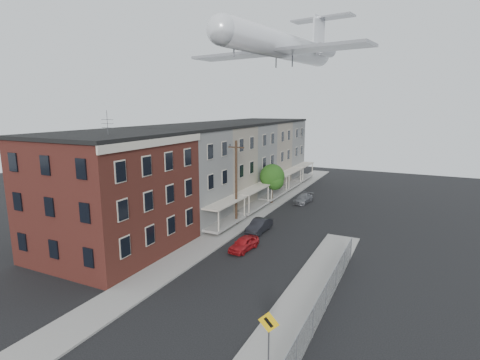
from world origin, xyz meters
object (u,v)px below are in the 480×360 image
(car_mid, at_px, (259,226))
(airplane, at_px, (283,46))
(utility_pole, at_px, (236,182))
(car_far, at_px, (303,199))
(street_tree, at_px, (273,178))
(car_near, at_px, (244,244))
(warning_sign, at_px, (269,329))

(car_mid, bearing_deg, airplane, 99.56)
(utility_pole, height_order, car_far, utility_pole)
(street_tree, height_order, car_near, street_tree)
(car_near, height_order, car_far, car_near)
(utility_pole, bearing_deg, car_near, -58.29)
(car_near, bearing_deg, airplane, 104.03)
(warning_sign, distance_m, street_tree, 30.96)
(car_far, bearing_deg, warning_sign, -70.98)
(utility_pole, bearing_deg, airplane, 78.88)
(utility_pole, distance_m, car_far, 13.32)
(warning_sign, height_order, car_far, warning_sign)
(car_near, xyz_separation_m, airplane, (-2.08, 14.93, 18.73))
(street_tree, bearing_deg, airplane, -39.31)
(utility_pole, xyz_separation_m, street_tree, (0.33, 9.92, -1.22))
(car_mid, relative_size, airplane, 0.16)
(warning_sign, relative_size, utility_pole, 0.31)
(car_far, height_order, airplane, airplane)
(airplane, bearing_deg, car_mid, -82.04)
(street_tree, distance_m, car_mid, 11.70)
(car_far, distance_m, airplane, 19.17)
(utility_pole, xyz_separation_m, car_mid, (3.11, -1.09, -4.02))
(street_tree, distance_m, airplane, 15.98)
(car_near, height_order, car_mid, car_mid)
(utility_pole, bearing_deg, car_mid, -19.38)
(street_tree, xyz_separation_m, car_far, (3.47, 2.16, -2.88))
(car_near, xyz_separation_m, car_far, (0.00, 18.23, -0.03))
(car_near, distance_m, car_mid, 5.11)
(utility_pole, height_order, street_tree, utility_pole)
(warning_sign, xyz_separation_m, car_far, (-7.40, 31.11, -1.31))
(warning_sign, xyz_separation_m, car_mid, (-8.09, 17.93, -1.23))
(warning_sign, relative_size, car_far, 0.72)
(airplane, bearing_deg, utility_pole, -101.12)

